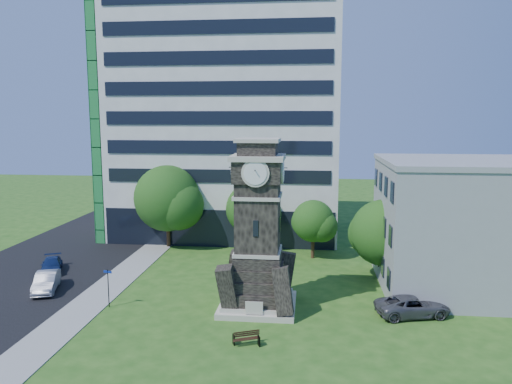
# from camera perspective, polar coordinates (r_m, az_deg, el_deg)

# --- Properties ---
(ground) EXTENTS (160.00, 160.00, 0.00)m
(ground) POSITION_cam_1_polar(r_m,az_deg,el_deg) (35.78, -5.06, -13.96)
(ground) COLOR #255317
(ground) RESTS_ON ground
(sidewalk) EXTENTS (3.00, 70.00, 0.06)m
(sidewalk) POSITION_cam_1_polar(r_m,az_deg,el_deg) (42.95, -16.44, -10.34)
(sidewalk) COLOR gray
(sidewalk) RESTS_ON ground
(street) EXTENTS (14.00, 80.00, 0.02)m
(street) POSITION_cam_1_polar(r_m,az_deg,el_deg) (46.81, -26.22, -9.33)
(street) COLOR black
(street) RESTS_ON ground
(clock_tower) EXTENTS (5.40, 5.40, 12.22)m
(clock_tower) POSITION_cam_1_polar(r_m,az_deg,el_deg) (35.58, 0.22, -5.10)
(clock_tower) COLOR #BCB7A4
(clock_tower) RESTS_ON ground
(office_tall) EXTENTS (26.20, 15.11, 28.60)m
(office_tall) POSITION_cam_1_polar(r_m,az_deg,el_deg) (59.06, -3.36, 9.06)
(office_tall) COLOR white
(office_tall) RESTS_ON ground
(office_low) EXTENTS (15.20, 12.20, 10.40)m
(office_low) POSITION_cam_1_polar(r_m,az_deg,el_deg) (43.37, 24.08, -3.47)
(office_low) COLOR #939598
(office_low) RESTS_ON ground
(car_street_mid) EXTENTS (2.94, 4.76, 1.48)m
(car_street_mid) POSITION_cam_1_polar(r_m,az_deg,el_deg) (43.54, -22.85, -9.43)
(car_street_mid) COLOR #A0A2A8
(car_street_mid) RESTS_ON ground
(car_street_north) EXTENTS (3.29, 4.53, 1.22)m
(car_street_north) POSITION_cam_1_polar(r_m,az_deg,el_deg) (48.46, -22.33, -7.76)
(car_street_north) COLOR navy
(car_street_north) RESTS_ON ground
(car_east_lot) EXTENTS (5.55, 3.55, 1.42)m
(car_east_lot) POSITION_cam_1_polar(r_m,az_deg,el_deg) (37.08, 17.47, -12.32)
(car_east_lot) COLOR #505055
(car_east_lot) RESTS_ON ground
(park_bench) EXTENTS (1.64, 0.44, 0.85)m
(park_bench) POSITION_cam_1_polar(r_m,az_deg,el_deg) (31.45, -1.12, -16.33)
(park_bench) COLOR black
(park_bench) RESTS_ON ground
(street_sign) EXTENTS (0.68, 0.07, 2.83)m
(street_sign) POSITION_cam_1_polar(r_m,az_deg,el_deg) (38.13, -16.54, -10.01)
(street_sign) COLOR black
(street_sign) RESTS_ON ground
(tree_nw) EXTENTS (7.68, 6.98, 8.72)m
(tree_nw) POSITION_cam_1_polar(r_m,az_deg,el_deg) (53.31, -9.98, -0.93)
(tree_nw) COLOR #332114
(tree_nw) RESTS_ON ground
(tree_nc) EXTENTS (6.01, 5.47, 6.91)m
(tree_nc) POSITION_cam_1_polar(r_m,az_deg,el_deg) (52.29, -0.40, -2.11)
(tree_nc) COLOR #332114
(tree_nc) RESTS_ON ground
(tree_ne) EXTENTS (4.52, 4.11, 5.76)m
(tree_ne) POSITION_cam_1_polar(r_m,az_deg,el_deg) (48.83, 6.62, -3.48)
(tree_ne) COLOR #332114
(tree_ne) RESTS_ON ground
(tree_east) EXTENTS (6.12, 5.56, 6.95)m
(tree_east) POSITION_cam_1_polar(r_m,az_deg,el_deg) (42.98, 14.51, -4.74)
(tree_east) COLOR #332114
(tree_east) RESTS_ON ground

